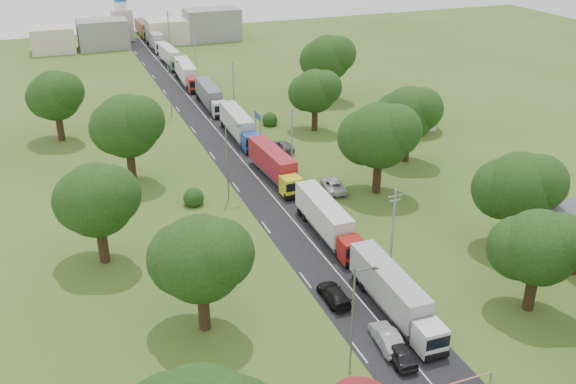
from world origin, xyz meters
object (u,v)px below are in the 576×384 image
info_sign (258,120)px  car_lane_front (399,352)px  truck_0 (394,294)px  car_lane_mid (387,338)px

info_sign → car_lane_front: info_sign is taller
truck_0 → car_lane_front: 6.78m
info_sign → car_lane_front: size_ratio=0.91×
truck_0 → car_lane_mid: (-2.85, -4.01, -1.32)m
truck_0 → car_lane_front: truck_0 is taller
info_sign → car_lane_mid: bearing=-96.7°
info_sign → truck_0: 49.12m
car_lane_mid → truck_0: bearing=-119.4°
car_lane_front → car_lane_mid: car_lane_mid is taller
truck_0 → car_lane_front: bearing=-115.3°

